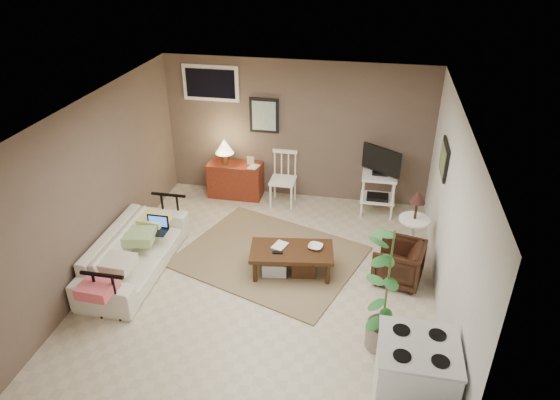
% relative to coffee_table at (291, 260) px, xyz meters
% --- Properties ---
extents(floor, '(5.00, 5.00, 0.00)m').
position_rel_coffee_table_xyz_m(floor, '(-0.33, -0.18, -0.24)').
color(floor, '#C1B293').
rests_on(floor, ground).
extents(art_back, '(0.50, 0.03, 0.60)m').
position_rel_coffee_table_xyz_m(art_back, '(-0.88, 2.30, 1.21)').
color(art_back, black).
extents(art_right, '(0.03, 0.60, 0.45)m').
position_rel_coffee_table_xyz_m(art_right, '(1.90, 0.87, 1.28)').
color(art_right, black).
extents(window, '(0.96, 0.03, 0.60)m').
position_rel_coffee_table_xyz_m(window, '(-1.78, 2.30, 1.71)').
color(window, white).
extents(rug, '(2.92, 2.62, 0.02)m').
position_rel_coffee_table_xyz_m(rug, '(-0.37, 0.34, -0.22)').
color(rug, '#87714E').
rests_on(rug, floor).
extents(coffee_table, '(1.19, 0.74, 0.42)m').
position_rel_coffee_table_xyz_m(coffee_table, '(0.00, 0.00, 0.00)').
color(coffee_table, '#3B2210').
rests_on(coffee_table, floor).
extents(sofa, '(0.60, 2.05, 0.80)m').
position_rel_coffee_table_xyz_m(sofa, '(-2.13, -0.32, 0.17)').
color(sofa, beige).
rests_on(sofa, floor).
extents(sofa_pillows, '(0.39, 1.95, 0.14)m').
position_rel_coffee_table_xyz_m(sofa_pillows, '(-2.08, -0.56, 0.26)').
color(sofa_pillows, beige).
rests_on(sofa_pillows, sofa).
extents(sofa_end_rails, '(0.55, 2.05, 0.69)m').
position_rel_coffee_table_xyz_m(sofa_end_rails, '(-2.01, -0.32, 0.11)').
color(sofa_end_rails, black).
rests_on(sofa_end_rails, floor).
extents(laptop, '(0.32, 0.23, 0.22)m').
position_rel_coffee_table_xyz_m(laptop, '(-1.93, 0.03, 0.28)').
color(laptop, black).
rests_on(laptop, sofa).
extents(red_console, '(0.93, 0.41, 1.08)m').
position_rel_coffee_table_xyz_m(red_console, '(-1.38, 2.07, 0.14)').
color(red_console, maroon).
rests_on(red_console, floor).
extents(spindle_chair, '(0.42, 0.42, 0.93)m').
position_rel_coffee_table_xyz_m(spindle_chair, '(-0.49, 1.97, 0.20)').
color(spindle_chair, white).
rests_on(spindle_chair, floor).
extents(tv_stand, '(0.61, 0.45, 1.18)m').
position_rel_coffee_table_xyz_m(tv_stand, '(1.11, 1.93, 0.39)').
color(tv_stand, white).
rests_on(tv_stand, floor).
extents(side_table, '(0.43, 0.43, 1.14)m').
position_rel_coffee_table_xyz_m(side_table, '(1.61, 0.67, 0.47)').
color(side_table, white).
rests_on(side_table, floor).
extents(armchair, '(0.69, 0.72, 0.63)m').
position_rel_coffee_table_xyz_m(armchair, '(1.43, 0.15, 0.08)').
color(armchair, black).
rests_on(armchair, floor).
extents(potted_plant, '(0.40, 0.40, 1.58)m').
position_rel_coffee_table_xyz_m(potted_plant, '(1.24, -1.13, 0.61)').
color(potted_plant, gray).
rests_on(potted_plant, floor).
extents(stove, '(0.73, 0.68, 0.95)m').
position_rel_coffee_table_xyz_m(stove, '(1.53, -2.04, 0.24)').
color(stove, white).
rests_on(stove, floor).
extents(bowl, '(0.20, 0.08, 0.20)m').
position_rel_coffee_table_xyz_m(bowl, '(0.32, 0.10, 0.26)').
color(bowl, '#3B2210').
rests_on(bowl, coffee_table).
extents(book_table, '(0.16, 0.07, 0.23)m').
position_rel_coffee_table_xyz_m(book_table, '(-0.25, 0.08, 0.28)').
color(book_table, '#3B2210').
rests_on(book_table, coffee_table).
extents(book_console, '(0.16, 0.06, 0.22)m').
position_rel_coffee_table_xyz_m(book_console, '(-1.08, 2.01, 0.49)').
color(book_console, '#3B2210').
rests_on(book_console, red_console).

